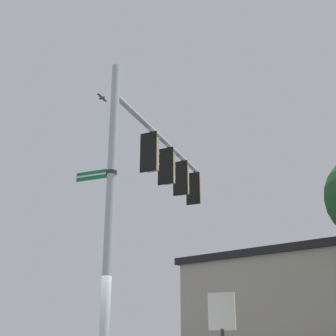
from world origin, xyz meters
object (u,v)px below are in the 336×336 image
Objects in this scene: traffic_light_nearest_pole at (152,154)px; traffic_light_mid_inner at (168,168)px; traffic_light_mid_outer at (183,179)px; bird_flying at (102,98)px; street_name_sign at (101,174)px; historical_marker at (222,328)px; traffic_light_arm_end at (195,190)px.

traffic_light_mid_inner is at bearing 94.62° from traffic_light_nearest_pole.
bird_flying is (-1.64, -2.67, 2.28)m from traffic_light_mid_outer.
street_name_sign is at bearing -88.86° from traffic_light_mid_outer.
traffic_light_mid_inner is 1.00× the size of traffic_light_mid_outer.
traffic_light_mid_outer is 6.77m from historical_marker.
bird_flying is at bearing -141.58° from traffic_light_mid_inner.
street_name_sign is 4.49m from historical_marker.
street_name_sign is (-0.01, -3.57, -1.32)m from traffic_light_mid_inner.
street_name_sign is at bearing -159.49° from historical_marker.
traffic_light_mid_inner is 1.30m from traffic_light_mid_outer.
historical_marker is (2.70, -3.89, -4.84)m from traffic_light_mid_outer.
historical_marker is at bearing -61.58° from traffic_light_arm_end.
traffic_light_mid_outer is 5.04m from street_name_sign.
traffic_light_mid_outer is 1.30m from traffic_light_arm_end.
traffic_light_mid_inner is at bearing 89.88° from street_name_sign.
traffic_light_nearest_pole is 1.00× the size of traffic_light_mid_inner.
street_name_sign is (-0.11, -2.28, -1.32)m from traffic_light_nearest_pole.
traffic_light_arm_end is at bearing 94.62° from traffic_light_nearest_pole.
historical_marker is (2.80, -5.18, -4.84)m from traffic_light_arm_end.
bird_flying reaches higher than street_name_sign.
traffic_light_mid_outer is (-0.21, 2.58, 0.00)m from traffic_light_nearest_pole.
street_name_sign is 2.66× the size of bird_flying.
traffic_light_mid_outer is 3.14× the size of bird_flying.
traffic_light_mid_outer is at bearing 58.51° from bird_flying.
traffic_light_nearest_pole is 5.60m from historical_marker.
traffic_light_nearest_pole is 2.94m from bird_flying.
bird_flying is (-1.53, -3.97, 2.28)m from traffic_light_arm_end.
bird_flying is at bearing 164.37° from historical_marker.
traffic_light_arm_end is 7.63m from historical_marker.
traffic_light_mid_outer is at bearing 91.14° from street_name_sign.
traffic_light_nearest_pole is at bearing -85.38° from traffic_light_mid_inner.
historical_marker is at bearing -27.63° from traffic_light_nearest_pole.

